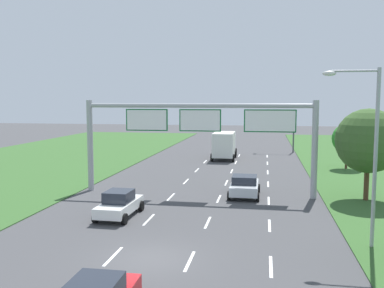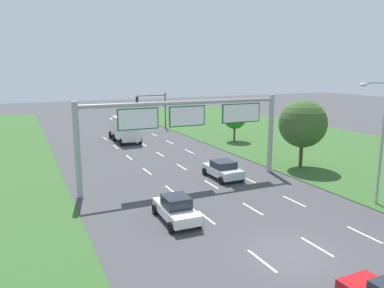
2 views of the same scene
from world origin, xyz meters
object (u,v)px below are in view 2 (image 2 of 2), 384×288
Objects in this scene: sign_gantry at (188,123)px; roadside_tree_far at (235,117)px; car_lead_silver at (176,209)px; box_truck at (124,128)px; car_near_red at (223,169)px; roadside_tree_mid at (303,124)px; street_lamp at (379,132)px; traffic_light_mast at (153,105)px.

roadside_tree_far is at bearing 47.19° from sign_gantry.
box_truck is (3.86, 26.72, 0.94)m from car_lead_silver.
car_near_red is 0.64× the size of roadside_tree_mid.
street_lamp reaches higher than car_near_red.
roadside_tree_far is (9.59, 13.98, 2.35)m from car_near_red.
sign_gantry is 2.03× the size of street_lamp.
street_lamp is (9.39, -10.11, 0.11)m from sign_gantry.
car_lead_silver is at bearing -98.57° from box_truck.
car_near_red is 12.49m from street_lamp.
traffic_light_mast is at bearing 74.70° from car_lead_silver.
street_lamp is at bearing -98.22° from roadside_tree_far.
sign_gantry is at bearing 178.29° from car_near_red.
box_truck is 20.06m from sign_gantry.
car_lead_silver is 27.02m from box_truck.
car_near_red is 20.20m from box_truck.
box_truck is at bearing 120.51° from roadside_tree_mid.
box_truck is 0.84× the size of street_lamp.
roadside_tree_far reaches higher than car_near_red.
roadside_tree_mid is (5.18, -27.42, 0.34)m from traffic_light_mast.
sign_gantry is at bearing -132.81° from roadside_tree_far.
roadside_tree_far reaches higher than box_truck.
box_truck is 23.27m from roadside_tree_mid.
traffic_light_mast is 1.21× the size of roadside_tree_far.
box_truck is 1.54× the size of roadside_tree_far.
roadside_tree_mid reaches higher than roadside_tree_far.
car_lead_silver is 0.24× the size of sign_gantry.
traffic_light_mast is 14.86m from roadside_tree_far.
street_lamp reaches higher than box_truck.
roadside_tree_mid is at bearing 0.11° from car_near_red.
traffic_light_mast is at bearing 115.28° from roadside_tree_far.
car_lead_silver is at bearing 166.55° from street_lamp.
box_truck is at bearing 107.53° from street_lamp.
sign_gantry is 13.79m from street_lamp.
street_lamp reaches higher than sign_gantry.
traffic_light_mast is 0.66× the size of street_lamp.
roadside_tree_far is at bearing 52.78° from car_lead_silver.
sign_gantry is 19.00m from roadside_tree_far.
box_truck is at bearing -131.24° from traffic_light_mast.
box_truck is at bearing 155.34° from roadside_tree_far.
roadside_tree_far is (12.91, -5.93, 1.40)m from box_truck.
car_near_red is at bearing 121.52° from street_lamp.
sign_gantry is at bearing -103.42° from traffic_light_mast.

